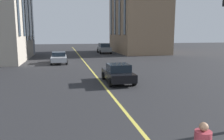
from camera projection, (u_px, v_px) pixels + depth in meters
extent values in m
cube|color=#D8C64C|center=(90.00, 69.00, 22.69)|extent=(80.00, 0.16, 0.01)
cube|color=slate|center=(104.00, 49.00, 41.27)|extent=(4.70, 1.95, 0.80)
cube|color=#19232D|center=(104.00, 45.00, 41.15)|extent=(2.58, 1.72, 0.70)
cylinder|color=black|center=(98.00, 51.00, 42.62)|extent=(0.76, 0.27, 0.76)
cylinder|color=black|center=(107.00, 51.00, 43.03)|extent=(0.76, 0.27, 0.76)
cylinder|color=black|center=(101.00, 52.00, 39.64)|extent=(0.76, 0.27, 0.76)
cylinder|color=black|center=(111.00, 52.00, 40.04)|extent=(0.76, 0.27, 0.76)
cube|color=#B7BABF|center=(59.00, 58.00, 27.03)|extent=(4.40, 1.80, 0.55)
cube|color=#19232D|center=(59.00, 54.00, 27.16)|extent=(1.85, 1.58, 0.50)
cylinder|color=black|center=(66.00, 62.00, 25.86)|extent=(0.64, 0.22, 0.64)
cylinder|color=black|center=(51.00, 62.00, 25.49)|extent=(0.64, 0.22, 0.64)
cylinder|color=black|center=(66.00, 59.00, 28.66)|extent=(0.64, 0.22, 0.64)
cylinder|color=black|center=(52.00, 60.00, 28.28)|extent=(0.64, 0.22, 0.64)
cube|color=black|center=(118.00, 75.00, 16.31)|extent=(3.90, 1.75, 0.55)
cube|color=#19232D|center=(118.00, 68.00, 16.03)|extent=(1.64, 1.54, 0.55)
cylinder|color=black|center=(103.00, 76.00, 17.41)|extent=(0.60, 0.21, 0.60)
cylinder|color=black|center=(124.00, 75.00, 17.77)|extent=(0.60, 0.21, 0.60)
cylinder|color=black|center=(110.00, 83.00, 14.93)|extent=(0.60, 0.21, 0.60)
cylinder|color=black|center=(134.00, 81.00, 15.29)|extent=(0.60, 0.21, 0.60)
sphere|color=#8C664C|center=(204.00, 127.00, 4.96)|extent=(0.21, 0.21, 0.21)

